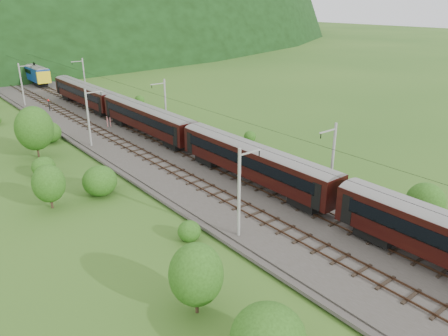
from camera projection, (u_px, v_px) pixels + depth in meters
ground at (287, 217)px, 41.92m from camera, size 600.00×600.00×0.00m
railbed at (223, 184)px, 49.14m from camera, size 14.00×220.00×0.30m
track_left at (206, 187)px, 47.66m from camera, size 2.40×220.00×0.27m
track_right at (239, 177)px, 50.46m from camera, size 2.40×220.00×0.27m
catenary_left at (89, 116)px, 60.02m from camera, size 2.54×192.28×8.00m
catenary_right at (165, 104)px, 67.14m from camera, size 2.54×192.28×8.00m
overhead_wires at (223, 124)px, 46.62m from camera, size 4.83×198.00×0.03m
train at (193, 132)px, 56.01m from camera, size 3.06×148.00×5.33m
hazard_post_near at (107, 122)px, 70.17m from camera, size 0.18×0.18×1.71m
hazard_post_far at (110, 122)px, 70.24m from camera, size 0.16×0.16×1.49m
signal at (49, 104)px, 79.85m from camera, size 0.23×0.23×2.12m
vegetation_left at (102, 198)px, 40.16m from camera, size 11.64×144.75×6.89m
vegetation_right at (403, 193)px, 43.85m from camera, size 6.53×93.47×3.22m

